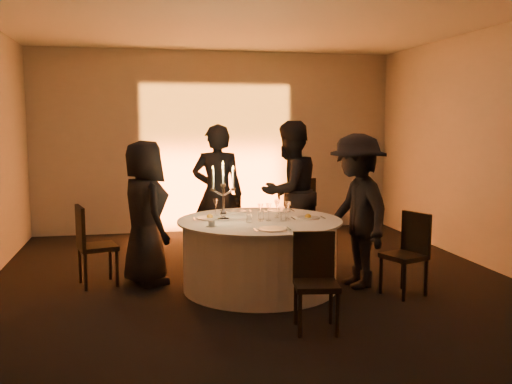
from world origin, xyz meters
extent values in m
plane|color=black|center=(0.00, 0.00, 0.00)|extent=(7.00, 7.00, 0.00)
plane|color=white|center=(0.00, 0.00, 3.00)|extent=(7.00, 7.00, 0.00)
plane|color=#ADA9A0|center=(0.00, 3.50, 1.50)|extent=(7.00, 0.00, 7.00)
plane|color=#ADA9A0|center=(0.00, -3.50, 1.50)|extent=(7.00, 0.00, 7.00)
plane|color=#ADA9A0|center=(3.00, 0.00, 1.50)|extent=(0.00, 7.00, 7.00)
cube|color=black|center=(0.00, 3.20, 0.05)|extent=(0.25, 0.12, 0.10)
cylinder|color=black|center=(0.00, 0.00, 0.01)|extent=(0.60, 0.60, 0.03)
cylinder|color=black|center=(0.00, 0.00, 0.38)|extent=(0.20, 0.20, 0.75)
cylinder|color=silver|center=(0.00, 0.00, 0.38)|extent=(1.68, 1.68, 0.75)
cylinder|color=silver|center=(0.00, 0.00, 0.76)|extent=(1.80, 1.80, 0.02)
cube|color=black|center=(-1.76, 0.48, 0.44)|extent=(0.49, 0.49, 0.05)
cube|color=black|center=(-1.93, 0.43, 0.68)|extent=(0.14, 0.40, 0.46)
cylinder|color=black|center=(-1.55, 0.36, 0.21)|extent=(0.04, 0.04, 0.43)
cylinder|color=black|center=(-1.64, 0.69, 0.21)|extent=(0.04, 0.04, 0.43)
cylinder|color=black|center=(-1.88, 0.27, 0.21)|extent=(0.04, 0.04, 0.43)
cylinder|color=black|center=(-1.97, 0.60, 0.21)|extent=(0.04, 0.04, 0.43)
cube|color=black|center=(-0.13, 1.63, 0.41)|extent=(0.41, 0.41, 0.05)
cube|color=black|center=(-0.14, 1.46, 0.65)|extent=(0.38, 0.07, 0.43)
cylinder|color=black|center=(0.05, 1.78, 0.20)|extent=(0.04, 0.04, 0.41)
cylinder|color=black|center=(-0.28, 1.80, 0.20)|extent=(0.04, 0.04, 0.41)
cylinder|color=black|center=(0.02, 1.45, 0.20)|extent=(0.04, 0.04, 0.41)
cylinder|color=black|center=(-0.30, 1.48, 0.20)|extent=(0.04, 0.04, 0.41)
cube|color=black|center=(0.75, 1.46, 0.51)|extent=(0.63, 0.63, 0.05)
cube|color=black|center=(0.85, 1.27, 0.81)|extent=(0.44, 0.25, 0.54)
cylinder|color=black|center=(0.84, 1.73, 0.25)|extent=(0.04, 0.04, 0.50)
cylinder|color=black|center=(0.48, 1.54, 0.25)|extent=(0.04, 0.04, 0.50)
cylinder|color=black|center=(1.02, 1.37, 0.25)|extent=(0.04, 0.04, 0.50)
cylinder|color=black|center=(0.66, 1.18, 0.25)|extent=(0.04, 0.04, 0.50)
cube|color=black|center=(1.45, -0.55, 0.42)|extent=(0.49, 0.49, 0.05)
cube|color=black|center=(1.61, -0.49, 0.66)|extent=(0.17, 0.37, 0.44)
cylinder|color=black|center=(1.23, -0.45, 0.20)|extent=(0.04, 0.04, 0.41)
cylinder|color=black|center=(1.35, -0.76, 0.20)|extent=(0.04, 0.04, 0.41)
cylinder|color=black|center=(1.54, -0.34, 0.20)|extent=(0.04, 0.04, 0.41)
cylinder|color=black|center=(1.66, -0.64, 0.20)|extent=(0.04, 0.04, 0.41)
cube|color=black|center=(0.22, -1.37, 0.41)|extent=(0.43, 0.43, 0.05)
cube|color=black|center=(0.25, -1.20, 0.64)|extent=(0.38, 0.10, 0.43)
cylinder|color=black|center=(0.04, -1.50, 0.20)|extent=(0.04, 0.04, 0.40)
cylinder|color=black|center=(0.35, -1.55, 0.20)|extent=(0.04, 0.04, 0.40)
cylinder|color=black|center=(0.09, -1.18, 0.20)|extent=(0.04, 0.04, 0.40)
cylinder|color=black|center=(0.40, -1.23, 0.20)|extent=(0.04, 0.04, 0.40)
imported|color=black|center=(-1.23, 0.45, 0.81)|extent=(0.76, 0.93, 1.63)
imported|color=black|center=(-0.29, 1.26, 0.90)|extent=(0.74, 0.57, 1.80)
imported|color=black|center=(0.63, 1.11, 0.92)|extent=(1.13, 1.05, 1.85)
imported|color=black|center=(1.07, -0.13, 0.85)|extent=(0.76, 1.17, 1.71)
cylinder|color=white|center=(-0.53, 0.17, 0.78)|extent=(0.29, 0.29, 0.01)
cube|color=#BBBBC0|center=(-0.70, 0.17, 0.78)|extent=(0.01, 0.17, 0.01)
cube|color=#BBBBC0|center=(-0.36, 0.17, 0.78)|extent=(0.02, 0.17, 0.01)
sphere|color=gold|center=(-0.53, 0.17, 0.82)|extent=(0.07, 0.07, 0.07)
cylinder|color=white|center=(-0.16, 0.59, 0.78)|extent=(0.25, 0.25, 0.01)
cube|color=#BBBBC0|center=(-0.33, 0.59, 0.78)|extent=(0.02, 0.17, 0.01)
cube|color=#BBBBC0|center=(0.01, 0.59, 0.78)|extent=(0.01, 0.17, 0.01)
cylinder|color=white|center=(0.35, 0.53, 0.78)|extent=(0.28, 0.28, 0.01)
cube|color=#BBBBC0|center=(0.18, 0.53, 0.78)|extent=(0.02, 0.17, 0.01)
cube|color=#BBBBC0|center=(0.52, 0.53, 0.78)|extent=(0.01, 0.17, 0.01)
cylinder|color=white|center=(0.54, -0.03, 0.78)|extent=(0.26, 0.26, 0.01)
cube|color=#BBBBC0|center=(0.37, -0.03, 0.78)|extent=(0.02, 0.17, 0.01)
cube|color=#BBBBC0|center=(0.71, -0.03, 0.78)|extent=(0.01, 0.17, 0.01)
sphere|color=gold|center=(0.54, -0.03, 0.82)|extent=(0.07, 0.07, 0.07)
cylinder|color=white|center=(0.00, -0.61, 0.78)|extent=(0.29, 0.29, 0.01)
cube|color=#BBBBC0|center=(-0.17, -0.61, 0.78)|extent=(0.02, 0.17, 0.01)
cube|color=#BBBBC0|center=(0.17, -0.61, 0.78)|extent=(0.02, 0.17, 0.01)
cylinder|color=white|center=(-0.56, -0.30, 0.77)|extent=(0.11, 0.11, 0.01)
cylinder|color=white|center=(-0.56, -0.30, 0.81)|extent=(0.07, 0.07, 0.06)
cylinder|color=silver|center=(-0.39, 0.04, 0.78)|extent=(0.13, 0.13, 0.02)
sphere|color=silver|center=(-0.39, 0.04, 0.84)|extent=(0.07, 0.07, 0.07)
cylinder|color=silver|center=(-0.39, 0.04, 0.97)|extent=(0.03, 0.03, 0.34)
cylinder|color=silver|center=(-0.39, 0.04, 1.16)|extent=(0.06, 0.06, 0.03)
cylinder|color=silver|center=(-0.39, 0.04, 1.27)|extent=(0.02, 0.02, 0.22)
cone|color=#FFA82D|center=(-0.39, 0.04, 1.40)|extent=(0.02, 0.02, 0.04)
cylinder|color=silver|center=(-0.45, 0.04, 1.07)|extent=(0.12, 0.02, 0.08)
cylinder|color=silver|center=(-0.50, 0.04, 1.11)|extent=(0.05, 0.05, 0.03)
cylinder|color=silver|center=(-0.50, 0.04, 1.22)|extent=(0.02, 0.02, 0.22)
cone|color=#FFA82D|center=(-0.50, 0.04, 1.35)|extent=(0.02, 0.02, 0.04)
cylinder|color=silver|center=(-0.34, 0.04, 1.07)|extent=(0.12, 0.02, 0.08)
cylinder|color=silver|center=(-0.28, 0.04, 1.11)|extent=(0.05, 0.05, 0.03)
cylinder|color=silver|center=(-0.28, 0.04, 1.22)|extent=(0.02, 0.02, 0.22)
cone|color=#FFA82D|center=(-0.28, 0.04, 1.35)|extent=(0.02, 0.02, 0.04)
cylinder|color=white|center=(-0.44, 0.36, 0.77)|extent=(0.06, 0.06, 0.01)
cylinder|color=white|center=(-0.44, 0.36, 0.83)|extent=(0.01, 0.01, 0.10)
cone|color=white|center=(-0.44, 0.36, 0.92)|extent=(0.07, 0.07, 0.09)
cylinder|color=white|center=(0.08, -0.10, 0.77)|extent=(0.06, 0.06, 0.01)
cylinder|color=white|center=(0.08, -0.10, 0.83)|extent=(0.01, 0.01, 0.10)
cone|color=white|center=(0.08, -0.10, 0.92)|extent=(0.07, 0.07, 0.09)
cylinder|color=white|center=(-0.01, -0.10, 0.77)|extent=(0.06, 0.06, 0.01)
cylinder|color=white|center=(-0.01, -0.10, 0.83)|extent=(0.01, 0.01, 0.10)
cone|color=white|center=(-0.01, -0.10, 0.92)|extent=(0.07, 0.07, 0.09)
cylinder|color=white|center=(0.24, 0.19, 0.77)|extent=(0.06, 0.06, 0.01)
cylinder|color=white|center=(0.24, 0.19, 0.83)|extent=(0.01, 0.01, 0.10)
cone|color=white|center=(0.24, 0.19, 0.92)|extent=(0.07, 0.07, 0.09)
cylinder|color=white|center=(0.21, 0.07, 0.77)|extent=(0.06, 0.06, 0.01)
cylinder|color=white|center=(0.21, 0.07, 0.83)|extent=(0.01, 0.01, 0.10)
cone|color=white|center=(0.21, 0.07, 0.92)|extent=(0.07, 0.07, 0.09)
cylinder|color=white|center=(0.30, -0.08, 0.77)|extent=(0.06, 0.06, 0.01)
cylinder|color=white|center=(0.30, -0.08, 0.83)|extent=(0.01, 0.01, 0.10)
cone|color=white|center=(0.30, -0.08, 0.92)|extent=(0.07, 0.07, 0.09)
cylinder|color=white|center=(0.32, 0.01, 0.77)|extent=(0.06, 0.06, 0.01)
cylinder|color=white|center=(0.32, 0.01, 0.83)|extent=(0.01, 0.01, 0.10)
cone|color=white|center=(0.32, 0.01, 0.92)|extent=(0.07, 0.07, 0.09)
cylinder|color=white|center=(0.24, -0.13, 0.82)|extent=(0.07, 0.07, 0.09)
cylinder|color=white|center=(-0.15, -0.16, 0.82)|extent=(0.07, 0.07, 0.09)
cylinder|color=white|center=(0.31, 0.29, 0.82)|extent=(0.07, 0.07, 0.09)
cylinder|color=white|center=(0.02, 0.00, 0.82)|extent=(0.07, 0.07, 0.09)
camera|label=1|loc=(-1.27, -6.01, 1.83)|focal=40.00mm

